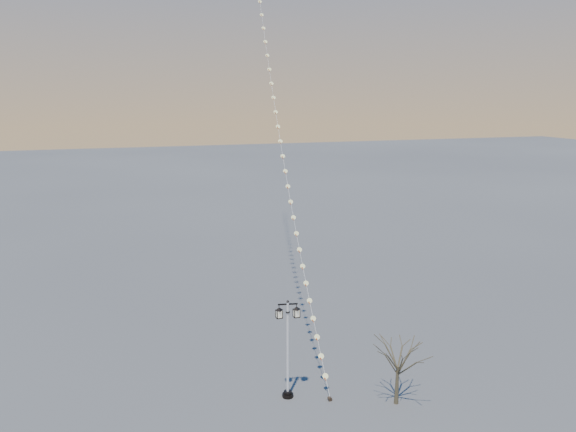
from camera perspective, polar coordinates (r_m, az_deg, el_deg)
name	(u,v)px	position (r m, az deg, el deg)	size (l,w,h in m)	color
ground	(288,412)	(29.24, 0.01, -19.29)	(300.00, 300.00, 0.00)	#49494A
street_lamp	(288,344)	(29.16, -0.02, -12.88)	(1.32, 0.62, 5.27)	black
bare_tree	(398,356)	(29.25, 11.11, -13.79)	(2.23, 2.23, 3.70)	#413926
kite_train	(274,65)	(42.24, -1.39, 15.10)	(4.66, 33.21, 35.04)	black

